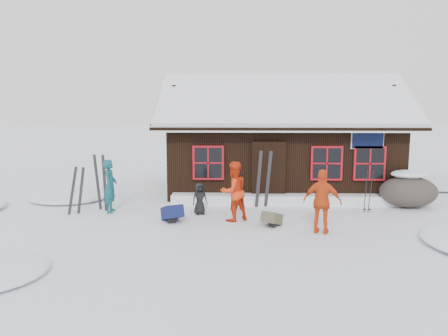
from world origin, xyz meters
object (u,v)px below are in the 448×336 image
(skier_orange_left, at_px, (234,191))
(backpack_olive, at_px, (272,221))
(skier_orange_right, at_px, (322,202))
(skier_teal, at_px, (110,186))
(ski_poles, at_px, (368,192))
(skier_crouched, at_px, (200,199))
(boulder, at_px, (408,190))
(backpack_blue, at_px, (172,215))
(ski_pair_left, at_px, (77,191))

(skier_orange_left, height_order, backpack_olive, skier_orange_left)
(skier_orange_right, bearing_deg, skier_teal, 1.87)
(ski_poles, distance_m, backpack_olive, 3.50)
(skier_orange_right, distance_m, skier_crouched, 3.78)
(skier_teal, distance_m, backpack_olive, 5.04)
(boulder, xyz_separation_m, backpack_blue, (-7.29, -1.96, -0.37))
(skier_teal, height_order, skier_crouched, skier_teal)
(boulder, relative_size, ski_poles, 1.35)
(skier_orange_left, height_order, backpack_blue, skier_orange_left)
(skier_orange_left, bearing_deg, skier_teal, -45.61)
(backpack_blue, distance_m, backpack_olive, 2.79)
(skier_orange_left, bearing_deg, ski_poles, 162.70)
(backpack_blue, bearing_deg, backpack_olive, -34.86)
(backpack_blue, bearing_deg, ski_poles, -14.65)
(skier_crouched, bearing_deg, backpack_olive, -54.02)
(backpack_blue, bearing_deg, skier_teal, 126.83)
(backpack_olive, bearing_deg, skier_teal, -164.53)
(skier_orange_right, bearing_deg, skier_orange_left, -6.78)
(skier_teal, distance_m, backpack_blue, 2.35)
(backpack_olive, bearing_deg, skier_orange_right, 3.89)
(skier_teal, bearing_deg, skier_crouched, -97.74)
(skier_teal, height_order, backpack_olive, skier_teal)
(skier_teal, relative_size, boulder, 0.89)
(boulder, bearing_deg, backpack_blue, -164.97)
(skier_crouched, bearing_deg, skier_teal, 153.06)
(ski_poles, bearing_deg, backpack_olive, -151.62)
(skier_teal, distance_m, skier_crouched, 2.76)
(skier_teal, height_order, backpack_blue, skier_teal)
(ski_poles, height_order, backpack_olive, ski_poles)
(skier_crouched, bearing_deg, backpack_blue, -153.62)
(skier_teal, relative_size, skier_crouched, 1.71)
(boulder, bearing_deg, skier_orange_left, -161.91)
(skier_orange_left, xyz_separation_m, skier_crouched, (-1.02, 0.69, -0.37))
(skier_crouched, distance_m, ski_poles, 5.12)
(boulder, distance_m, ski_poles, 1.65)
(skier_crouched, xyz_separation_m, boulder, (6.59, 1.13, 0.07))
(skier_orange_right, distance_m, backpack_olive, 1.53)
(ski_poles, bearing_deg, boulder, 25.27)
(skier_orange_left, relative_size, boulder, 0.93)
(skier_orange_left, bearing_deg, boulder, 165.48)
(skier_crouched, xyz_separation_m, backpack_olive, (2.06, -1.22, -0.33))
(backpack_blue, bearing_deg, skier_orange_right, -41.36)
(ski_poles, bearing_deg, skier_teal, -178.15)
(skier_orange_left, distance_m, ski_pair_left, 4.73)
(skier_orange_left, relative_size, backpack_blue, 2.62)
(boulder, xyz_separation_m, backpack_olive, (-4.53, -2.35, -0.39))
(ski_poles, bearing_deg, skier_orange_right, -128.68)
(skier_orange_right, height_order, ski_pair_left, skier_orange_right)
(skier_crouched, bearing_deg, ski_poles, -18.58)
(backpack_olive, bearing_deg, skier_crouched, -179.01)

